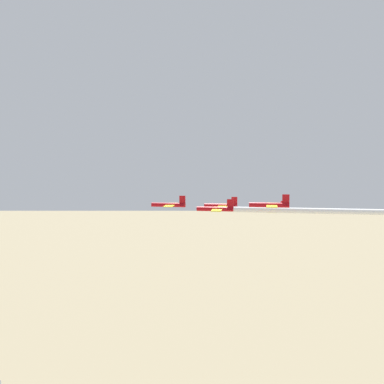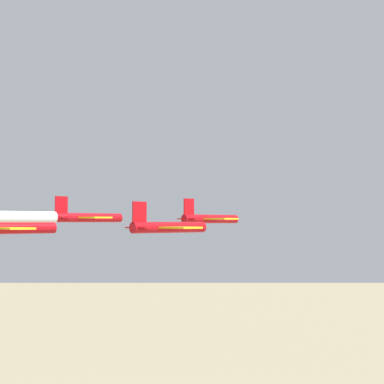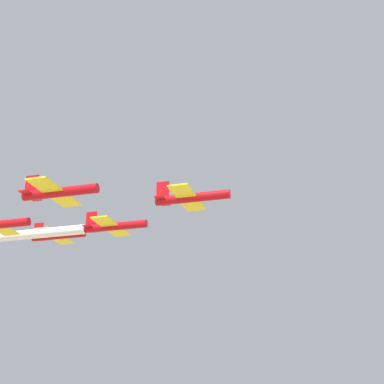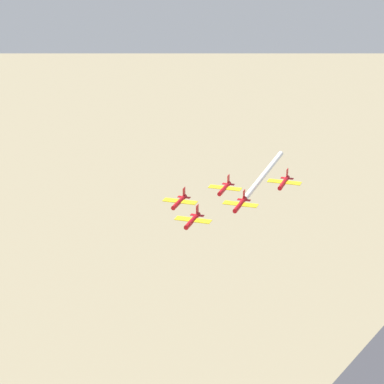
{
  "view_description": "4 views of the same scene",
  "coord_description": "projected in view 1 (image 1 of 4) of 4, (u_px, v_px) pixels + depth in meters",
  "views": [
    {
      "loc": [
        83.1,
        83.78,
        131.77
      ],
      "look_at": [
        27.16,
        -44.03,
        118.21
      ],
      "focal_mm": 50.0,
      "sensor_mm": 36.0,
      "label": 1
    },
    {
      "loc": [
        -36.11,
        -67.18,
        113.95
      ],
      "look_at": [
        36.84,
        -45.85,
        118.22
      ],
      "focal_mm": 50.0,
      "sensor_mm": 36.0,
      "label": 2
    },
    {
      "loc": [
        14.44,
        -107.8,
        90.18
      ],
      "look_at": [
        33.2,
        -44.11,
        117.62
      ],
      "focal_mm": 50.0,
      "sensor_mm": 36.0,
      "label": 3
    },
    {
      "loc": [
        225.08,
        -97.06,
        192.8
      ],
      "look_at": [
        25.67,
        -48.62,
        119.42
      ],
      "focal_mm": 85.0,
      "sensor_mm": 36.0,
      "label": 4
    }
  ],
  "objects": [
    {
      "name": "jet_4",
      "position": [
        270.0,
        210.0,
        140.4
      ],
      "size": [
        8.85,
        8.68,
        3.13
      ],
      "rotation": [
        0.0,
        0.0,
        4.16
      ],
      "color": "#B20C14"
    },
    {
      "name": "jet_1",
      "position": [
        217.0,
        209.0,
        134.42
      ],
      "size": [
        8.85,
        8.68,
        3.13
      ],
      "rotation": [
        0.0,
        0.0,
        4.16
      ],
      "color": "#B20C14"
    },
    {
      "name": "smoke_trail_1",
      "position": [
        316.0,
        211.0,
        130.93
      ],
      "size": [
        34.94,
        22.48,
        1.4
      ],
      "rotation": [
        0.0,
        0.0,
        4.16
      ],
      "color": "white"
    },
    {
      "name": "jet_3",
      "position": [
        271.0,
        205.0,
        124.47
      ],
      "size": [
        8.85,
        8.68,
        3.13
      ],
      "rotation": [
        0.0,
        0.0,
        4.16
      ],
      "color": "#B20C14"
    },
    {
      "name": "jet_0",
      "position": [
        170.0,
        205.0,
        144.16
      ],
      "size": [
        8.85,
        8.68,
        3.13
      ],
      "rotation": [
        0.0,
        0.0,
        4.16
      ],
      "color": "#B20C14"
    },
    {
      "name": "jet_2",
      "position": [
        222.0,
        206.0,
        150.13
      ],
      "size": [
        8.85,
        8.68,
        3.13
      ],
      "rotation": [
        0.0,
        0.0,
        4.16
      ],
      "color": "#B20C14"
    }
  ]
}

